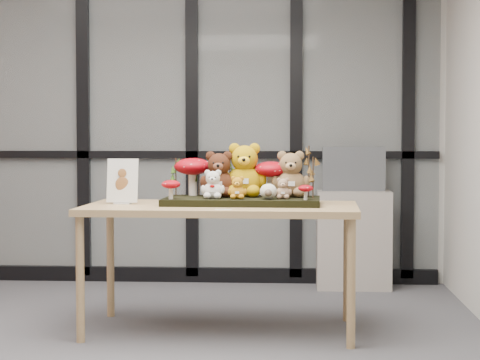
# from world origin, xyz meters

# --- Properties ---
(floor) EXTENTS (5.00, 5.00, 0.00)m
(floor) POSITION_xyz_m (0.00, 0.00, 0.00)
(floor) COLOR #535358
(floor) RESTS_ON ground
(room_shell) EXTENTS (5.00, 5.00, 5.00)m
(room_shell) POSITION_xyz_m (0.00, 0.00, 1.68)
(room_shell) COLOR beige
(room_shell) RESTS_ON floor
(glass_partition) EXTENTS (4.90, 0.06, 2.78)m
(glass_partition) POSITION_xyz_m (-0.00, 2.47, 1.42)
(glass_partition) COLOR #2D383F
(glass_partition) RESTS_ON floor
(display_table) EXTENTS (1.69, 0.89, 0.78)m
(display_table) POSITION_xyz_m (0.83, 0.69, 0.72)
(display_table) COLOR tan
(display_table) RESTS_ON floor
(diorama_tray) EXTENTS (0.97, 0.51, 0.04)m
(diorama_tray) POSITION_xyz_m (0.96, 0.75, 0.80)
(diorama_tray) COLOR black
(diorama_tray) RESTS_ON display_table
(bear_pooh_yellow) EXTENTS (0.29, 0.26, 0.37)m
(bear_pooh_yellow) POSITION_xyz_m (0.97, 0.86, 1.01)
(bear_pooh_yellow) COLOR #BA8C08
(bear_pooh_yellow) RESTS_ON diorama_tray
(bear_brown_medium) EXTENTS (0.25, 0.22, 0.31)m
(bear_brown_medium) POSITION_xyz_m (0.81, 0.82, 0.98)
(bear_brown_medium) COLOR #3F1D0F
(bear_brown_medium) RESTS_ON diorama_tray
(bear_tan_back) EXTENTS (0.25, 0.23, 0.32)m
(bear_tan_back) POSITION_xyz_m (1.26, 0.83, 0.98)
(bear_tan_back) COLOR brown
(bear_tan_back) RESTS_ON diorama_tray
(bear_small_yellow) EXTENTS (0.12, 0.11, 0.15)m
(bear_small_yellow) POSITION_xyz_m (0.94, 0.64, 0.90)
(bear_small_yellow) COLOR #BF7B15
(bear_small_yellow) RESTS_ON diorama_tray
(bear_white_bow) EXTENTS (0.15, 0.14, 0.19)m
(bear_white_bow) POSITION_xyz_m (0.79, 0.66, 0.92)
(bear_white_bow) COLOR white
(bear_white_bow) RESTS_ON diorama_tray
(bear_beige_small) EXTENTS (0.11, 0.10, 0.14)m
(bear_beige_small) POSITION_xyz_m (1.21, 0.66, 0.89)
(bear_beige_small) COLOR #A27D5E
(bear_beige_small) RESTS_ON diorama_tray
(plush_cream_hedgehog) EXTENTS (0.08, 0.07, 0.10)m
(plush_cream_hedgehog) POSITION_xyz_m (1.13, 0.63, 0.88)
(plush_cream_hedgehog) COLOR white
(plush_cream_hedgehog) RESTS_ON diorama_tray
(mushroom_back_left) EXTENTS (0.24, 0.24, 0.27)m
(mushroom_back_left) POSITION_xyz_m (0.63, 0.93, 0.96)
(mushroom_back_left) COLOR #92040E
(mushroom_back_left) RESTS_ON diorama_tray
(mushroom_back_right) EXTENTS (0.22, 0.22, 0.24)m
(mushroom_back_right) POSITION_xyz_m (1.14, 0.88, 0.95)
(mushroom_back_right) COLOR #92040E
(mushroom_back_right) RESTS_ON diorama_tray
(mushroom_front_left) EXTENTS (0.12, 0.12, 0.13)m
(mushroom_front_left) POSITION_xyz_m (0.54, 0.60, 0.89)
(mushroom_front_left) COLOR #92040E
(mushroom_front_left) RESTS_ON diorama_tray
(mushroom_front_right) EXTENTS (0.09, 0.09, 0.10)m
(mushroom_front_right) POSITION_xyz_m (1.35, 0.58, 0.87)
(mushroom_front_right) COLOR #92040E
(mushroom_front_right) RESTS_ON diorama_tray
(sprig_green_far_left) EXTENTS (0.05, 0.05, 0.24)m
(sprig_green_far_left) POSITION_xyz_m (0.53, 0.89, 0.94)
(sprig_green_far_left) COLOR #1F3E0E
(sprig_green_far_left) RESTS_ON diorama_tray
(sprig_green_mid_left) EXTENTS (0.05, 0.05, 0.24)m
(sprig_green_mid_left) POSITION_xyz_m (0.67, 0.94, 0.94)
(sprig_green_mid_left) COLOR #1F3E0E
(sprig_green_mid_left) RESTS_ON diorama_tray
(sprig_dry_far_right) EXTENTS (0.05, 0.05, 0.32)m
(sprig_dry_far_right) POSITION_xyz_m (1.37, 0.84, 0.98)
(sprig_dry_far_right) COLOR brown
(sprig_dry_far_right) RESTS_ON diorama_tray
(sprig_dry_mid_right) EXTENTS (0.05, 0.05, 0.26)m
(sprig_dry_mid_right) POSITION_xyz_m (1.40, 0.72, 0.95)
(sprig_dry_mid_right) COLOR brown
(sprig_dry_mid_right) RESTS_ON diorama_tray
(sprig_green_centre) EXTENTS (0.05, 0.05, 0.24)m
(sprig_green_centre) POSITION_xyz_m (0.87, 0.94, 0.94)
(sprig_green_centre) COLOR #1F3E0E
(sprig_green_centre) RESTS_ON diorama_tray
(sign_holder) EXTENTS (0.20, 0.07, 0.28)m
(sign_holder) POSITION_xyz_m (0.22, 0.73, 0.91)
(sign_holder) COLOR silver
(sign_holder) RESTS_ON display_table
(label_card) EXTENTS (0.09, 0.03, 0.00)m
(label_card) POSITION_xyz_m (0.88, 0.36, 0.78)
(label_card) COLOR white
(label_card) RESTS_ON display_table
(cabinet) EXTENTS (0.58, 0.34, 0.77)m
(cabinet) POSITION_xyz_m (1.75, 2.26, 0.38)
(cabinet) COLOR gray
(cabinet) RESTS_ON floor
(monitor) EXTENTS (0.49, 0.05, 0.35)m
(monitor) POSITION_xyz_m (1.75, 2.28, 0.94)
(monitor) COLOR #4F5257
(monitor) RESTS_ON cabinet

